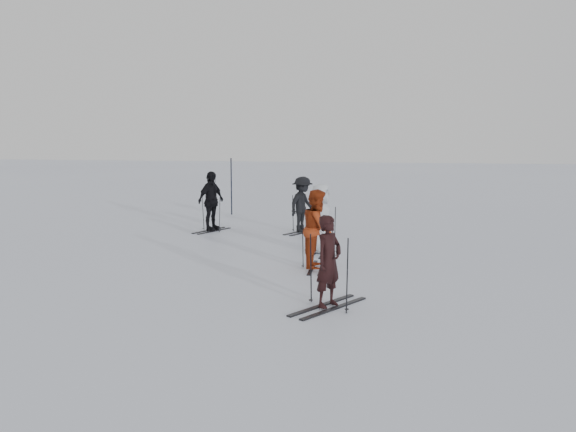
% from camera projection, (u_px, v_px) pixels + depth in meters
% --- Properties ---
extents(ground, '(120.00, 120.00, 0.00)m').
position_uv_depth(ground, '(280.00, 262.00, 13.71)').
color(ground, silver).
rests_on(ground, ground).
extents(skier_near_dark, '(0.64, 0.71, 1.63)m').
position_uv_depth(skier_near_dark, '(329.00, 263.00, 9.89)').
color(skier_near_dark, black).
rests_on(skier_near_dark, ground).
extents(skier_red, '(0.73, 0.91, 1.81)m').
position_uv_depth(skier_red, '(318.00, 230.00, 12.91)').
color(skier_red, maroon).
rests_on(skier_red, ground).
extents(skier_grey, '(0.58, 0.88, 1.79)m').
position_uv_depth(skier_grey, '(320.00, 219.00, 14.74)').
color(skier_grey, silver).
rests_on(skier_grey, ground).
extents(skier_uphill_left, '(0.86, 1.22, 1.92)m').
position_uv_depth(skier_uphill_left, '(211.00, 202.00, 18.21)').
color(skier_uphill_left, black).
rests_on(skier_uphill_left, ground).
extents(skier_uphill_far, '(1.08, 1.31, 1.77)m').
position_uv_depth(skier_uphill_far, '(302.00, 205.00, 17.96)').
color(skier_uphill_far, black).
rests_on(skier_uphill_far, ground).
extents(skis_near_dark, '(2.08, 1.78, 1.34)m').
position_uv_depth(skis_near_dark, '(329.00, 271.00, 9.91)').
color(skis_near_dark, black).
rests_on(skis_near_dark, ground).
extents(skis_red, '(1.57, 0.88, 1.12)m').
position_uv_depth(skis_red, '(318.00, 245.00, 12.95)').
color(skis_red, black).
rests_on(skis_red, ground).
extents(skis_grey, '(1.74, 0.94, 1.26)m').
position_uv_depth(skis_grey, '(320.00, 229.00, 14.78)').
color(skis_grey, black).
rests_on(skis_grey, ground).
extents(skis_uphill_left, '(1.81, 1.40, 1.17)m').
position_uv_depth(skis_uphill_left, '(211.00, 213.00, 18.27)').
color(skis_uphill_left, black).
rests_on(skis_uphill_left, ground).
extents(skis_uphill_far, '(1.90, 1.53, 1.23)m').
position_uv_depth(skis_uphill_far, '(302.00, 213.00, 18.00)').
color(skis_uphill_far, black).
rests_on(skis_uphill_far, ground).
extents(piste_marker, '(0.06, 0.06, 2.24)m').
position_uv_depth(piste_marker, '(231.00, 186.00, 22.21)').
color(piste_marker, black).
rests_on(piste_marker, ground).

